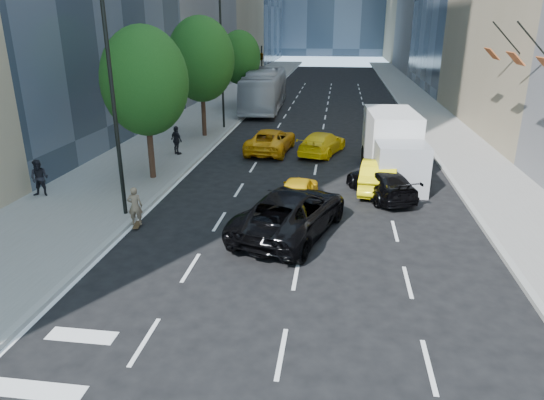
# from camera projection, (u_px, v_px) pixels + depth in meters

# --- Properties ---
(ground) EXTENTS (160.00, 160.00, 0.00)m
(ground) POSITION_uv_depth(u_px,v_px,m) (265.00, 272.00, 15.70)
(ground) COLOR black
(ground) RESTS_ON ground
(sidewalk_left) EXTENTS (6.00, 120.00, 0.15)m
(sidewalk_left) POSITION_uv_depth(u_px,v_px,m) (217.00, 110.00, 44.75)
(sidewalk_left) COLOR slate
(sidewalk_left) RESTS_ON ground
(sidewalk_right) EXTENTS (4.00, 120.00, 0.15)m
(sidewalk_right) POSITION_uv_depth(u_px,v_px,m) (429.00, 115.00, 42.32)
(sidewalk_right) COLOR slate
(sidewalk_right) RESTS_ON ground
(lamp_near) EXTENTS (2.13, 0.22, 10.00)m
(lamp_near) POSITION_uv_depth(u_px,v_px,m) (115.00, 74.00, 18.24)
(lamp_near) COLOR black
(lamp_near) RESTS_ON sidewalk_left
(lamp_far) EXTENTS (2.13, 0.22, 10.00)m
(lamp_far) POSITION_uv_depth(u_px,v_px,m) (224.00, 50.00, 34.99)
(lamp_far) COLOR black
(lamp_far) RESTS_ON sidewalk_left
(tree_near) EXTENTS (4.20, 4.20, 7.46)m
(tree_near) POSITION_uv_depth(u_px,v_px,m) (145.00, 81.00, 23.29)
(tree_near) COLOR black
(tree_near) RESTS_ON sidewalk_left
(tree_mid) EXTENTS (4.50, 4.50, 7.99)m
(tree_mid) POSITION_uv_depth(u_px,v_px,m) (201.00, 60.00, 32.48)
(tree_mid) COLOR black
(tree_mid) RESTS_ON sidewalk_left
(tree_far) EXTENTS (3.90, 3.90, 6.92)m
(tree_far) POSITION_uv_depth(u_px,v_px,m) (240.00, 58.00, 44.82)
(tree_far) COLOR black
(tree_far) RESTS_ON sidewalk_left
(traffic_signal) EXTENTS (2.48, 0.53, 5.20)m
(traffic_signal) POSITION_uv_depth(u_px,v_px,m) (262.00, 56.00, 52.29)
(traffic_signal) COLOR black
(traffic_signal) RESTS_ON sidewalk_left
(facade_flags) EXTENTS (1.85, 13.30, 2.05)m
(facade_flags) POSITION_uv_depth(u_px,v_px,m) (534.00, 57.00, 21.53)
(facade_flags) COLOR black
(facade_flags) RESTS_ON ground
(skateboarder) EXTENTS (0.63, 0.48, 1.56)m
(skateboarder) POSITION_uv_depth(u_px,v_px,m) (135.00, 209.00, 18.94)
(skateboarder) COLOR brown
(skateboarder) RESTS_ON ground
(black_sedan_lincoln) EXTENTS (4.53, 6.76, 1.72)m
(black_sedan_lincoln) POSITION_uv_depth(u_px,v_px,m) (291.00, 212.00, 18.36)
(black_sedan_lincoln) COLOR black
(black_sedan_lincoln) RESTS_ON ground
(black_sedan_mercedes) EXTENTS (3.48, 4.96, 1.33)m
(black_sedan_mercedes) POSITION_uv_depth(u_px,v_px,m) (381.00, 183.00, 22.38)
(black_sedan_mercedes) COLOR black
(black_sedan_mercedes) RESTS_ON ground
(taxi_a) EXTENTS (1.75, 3.82, 1.27)m
(taxi_a) POSITION_uv_depth(u_px,v_px,m) (298.00, 190.00, 21.47)
(taxi_a) COLOR yellow
(taxi_a) RESTS_ON ground
(taxi_b) EXTENTS (2.23, 4.83, 1.54)m
(taxi_b) POSITION_uv_depth(u_px,v_px,m) (379.00, 174.00, 23.28)
(taxi_b) COLOR yellow
(taxi_b) RESTS_ON ground
(taxi_c) EXTENTS (2.87, 5.41, 1.45)m
(taxi_c) POSITION_uv_depth(u_px,v_px,m) (271.00, 140.00, 30.22)
(taxi_c) COLOR orange
(taxi_c) RESTS_ON ground
(taxi_d) EXTENTS (3.19, 5.05, 1.36)m
(taxi_d) POSITION_uv_depth(u_px,v_px,m) (322.00, 143.00, 29.74)
(taxi_d) COLOR yellow
(taxi_d) RESTS_ON ground
(city_bus) EXTENTS (3.50, 13.03, 3.60)m
(city_bus) POSITION_uv_depth(u_px,v_px,m) (264.00, 90.00, 44.91)
(city_bus) COLOR #B6B8BD
(city_bus) RESTS_ON ground
(box_truck) EXTENTS (2.92, 6.98, 3.27)m
(box_truck) POSITION_uv_depth(u_px,v_px,m) (393.00, 145.00, 25.02)
(box_truck) COLOR silver
(box_truck) RESTS_ON ground
(pedestrian_a) EXTENTS (0.89, 0.73, 1.69)m
(pedestrian_a) POSITION_uv_depth(u_px,v_px,m) (40.00, 178.00, 21.96)
(pedestrian_a) COLOR black
(pedestrian_a) RESTS_ON sidewalk_left
(pedestrian_b) EXTENTS (1.05, 0.95, 1.72)m
(pedestrian_b) POSITION_uv_depth(u_px,v_px,m) (177.00, 140.00, 29.02)
(pedestrian_b) COLOR black
(pedestrian_b) RESTS_ON sidewalk_left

